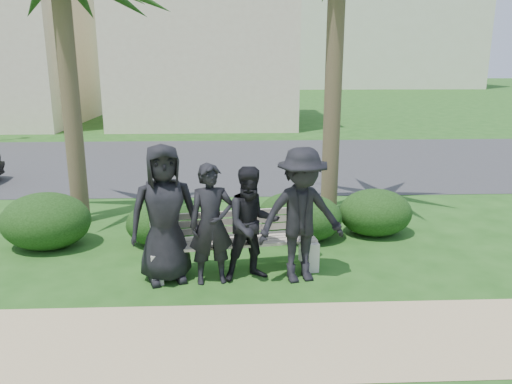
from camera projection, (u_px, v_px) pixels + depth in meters
ground at (214, 272)px, 7.07m from camera, size 160.00×160.00×0.00m
footpath at (207, 341)px, 5.33m from camera, size 30.00×1.60×0.01m
asphalt_street at (224, 162)px, 14.79m from camera, size 160.00×8.00×0.01m
stucco_bldg_right at (205, 44)px, 23.48m from camera, size 8.40×8.40×7.30m
park_bench at (235, 246)px, 7.03m from camera, size 2.39×0.87×0.81m
man_a at (164, 214)px, 6.59m from camera, size 1.04×0.82×1.87m
man_b at (211, 224)px, 6.56m from camera, size 0.65×0.49×1.63m
man_c at (252, 224)px, 6.67m from camera, size 0.89×0.77×1.57m
man_d at (301, 216)px, 6.59m from camera, size 1.31×0.93×1.83m
hedge_a at (47, 224)px, 7.92m from camera, size 1.18×0.97×0.77m
hedge_b at (46, 219)px, 7.93m from camera, size 1.40×1.16×0.92m
hedge_c at (161, 222)px, 8.08m from camera, size 1.13×0.93×0.74m
hedge_d at (291, 212)px, 8.59m from camera, size 1.13×0.94×0.74m
hedge_e at (306, 216)px, 8.28m from camera, size 1.21×1.00×0.79m
hedge_f at (375, 211)px, 8.54m from camera, size 1.25×1.03×0.81m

